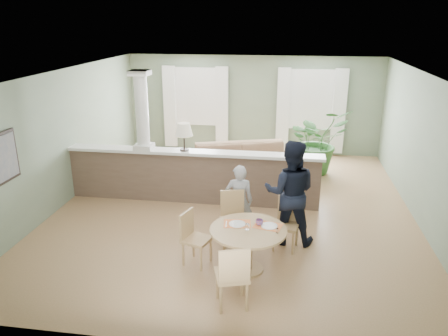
% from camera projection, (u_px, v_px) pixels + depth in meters
% --- Properties ---
extents(ground, '(8.00, 8.00, 0.00)m').
position_uv_depth(ground, '(234.00, 208.00, 8.88)').
color(ground, tan).
rests_on(ground, ground).
extents(room_shell, '(7.02, 8.02, 2.71)m').
position_uv_depth(room_shell, '(237.00, 114.00, 8.88)').
color(room_shell, gray).
rests_on(room_shell, ground).
extents(pony_wall, '(5.32, 0.38, 2.70)m').
position_uv_depth(pony_wall, '(188.00, 169.00, 8.98)').
color(pony_wall, brown).
rests_on(pony_wall, ground).
extents(sofa, '(3.02, 1.91, 0.82)m').
position_uv_depth(sofa, '(243.00, 162.00, 10.35)').
color(sofa, '#947351').
rests_on(sofa, ground).
extents(houseplant, '(1.89, 1.83, 1.61)m').
position_uv_depth(houseplant, '(317.00, 141.00, 10.68)').
color(houseplant, '#2B5C25').
rests_on(houseplant, ground).
extents(dining_table, '(1.15, 1.15, 0.79)m').
position_uv_depth(dining_table, '(249.00, 237.00, 6.53)').
color(dining_table, tan).
rests_on(dining_table, ground).
extents(chair_far_boy, '(0.51, 0.51, 0.93)m').
position_uv_depth(chair_far_boy, '(233.00, 216.00, 7.32)').
color(chair_far_boy, tan).
rests_on(chair_far_boy, ground).
extents(chair_far_man, '(0.46, 0.46, 0.87)m').
position_uv_depth(chair_far_man, '(287.00, 220.00, 7.24)').
color(chair_far_man, tan).
rests_on(chair_far_man, ground).
extents(chair_near, '(0.53, 0.53, 0.94)m').
position_uv_depth(chair_near, '(233.00, 274.00, 5.66)').
color(chair_near, tan).
rests_on(chair_near, ground).
extents(chair_side, '(0.49, 0.49, 0.86)m').
position_uv_depth(chair_side, '(193.00, 235.00, 6.76)').
color(chair_side, tan).
rests_on(chair_side, ground).
extents(child_person, '(0.51, 0.36, 1.32)m').
position_uv_depth(child_person, '(239.00, 201.00, 7.55)').
color(child_person, '#949499').
rests_on(child_person, ground).
extents(man_person, '(0.89, 0.71, 1.80)m').
position_uv_depth(man_person, '(290.00, 193.00, 7.28)').
color(man_person, black).
rests_on(man_person, ground).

